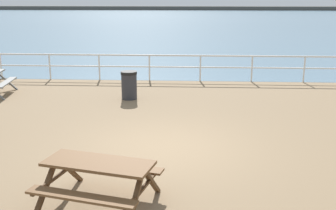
% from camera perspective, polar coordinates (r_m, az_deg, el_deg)
% --- Properties ---
extents(ground_plane, '(30.00, 24.00, 0.20)m').
position_cam_1_polar(ground_plane, '(9.57, -1.05, -6.54)').
color(ground_plane, '#846B4C').
extents(sea_band, '(142.00, 90.00, 0.01)m').
position_cam_1_polar(sea_band, '(61.72, 2.76, 11.78)').
color(sea_band, slate).
rests_on(sea_band, ground).
extents(distant_shoreline, '(142.00, 6.00, 1.80)m').
position_cam_1_polar(distant_shoreline, '(104.68, 3.04, 13.07)').
color(distant_shoreline, '#4C4C47').
rests_on(distant_shoreline, ground).
extents(seaward_railing, '(23.07, 0.07, 1.08)m').
position_cam_1_polar(seaward_railing, '(16.85, 0.95, 5.90)').
color(seaward_railing, white).
rests_on(seaward_railing, ground).
extents(picnic_table_mid_centre, '(2.11, 1.89, 0.80)m').
position_cam_1_polar(picnic_table_mid_centre, '(6.94, -9.61, -9.25)').
color(picnic_table_mid_centre, brown).
rests_on(picnic_table_mid_centre, ground).
extents(litter_bin, '(0.55, 0.55, 0.95)m').
position_cam_1_polar(litter_bin, '(13.95, -5.43, 2.78)').
color(litter_bin, '#2D2D33').
rests_on(litter_bin, ground).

